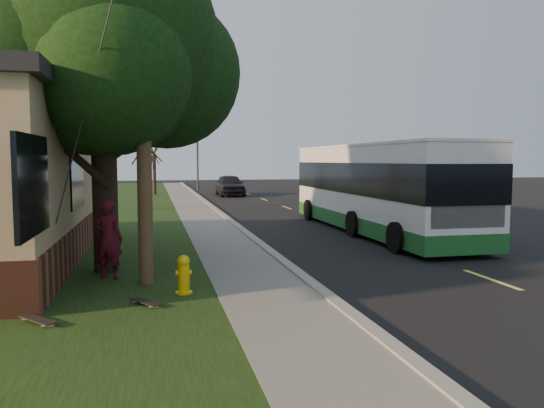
{
  "coord_description": "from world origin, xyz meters",
  "views": [
    {
      "loc": [
        -3.14,
        -10.01,
        2.6
      ],
      "look_at": [
        -0.23,
        2.88,
        1.5
      ],
      "focal_mm": 35.0,
      "sensor_mm": 36.0,
      "label": 1
    }
  ],
  "objects_px": {
    "fire_hydrant": "(184,275)",
    "leafy_tree": "(103,45)",
    "transit_bus": "(376,186)",
    "skateboarder": "(109,239)",
    "skateboard_main": "(145,302)",
    "bare_tree_far": "(154,168)",
    "utility_pole": "(142,57)",
    "bare_tree_near": "(145,169)",
    "distant_car": "(230,185)",
    "traffic_signal": "(197,153)",
    "skateboard_spare": "(38,320)"
  },
  "relations": [
    {
      "from": "fire_hydrant",
      "to": "leafy_tree",
      "type": "relative_size",
      "value": 0.09
    },
    {
      "from": "transit_bus",
      "to": "skateboarder",
      "type": "xyz_separation_m",
      "value": [
        -8.75,
        -6.05,
        -0.75
      ]
    },
    {
      "from": "skateboarder",
      "to": "skateboard_main",
      "type": "relative_size",
      "value": 2.47
    },
    {
      "from": "skateboarder",
      "to": "transit_bus",
      "type": "bearing_deg",
      "value": -120.53
    },
    {
      "from": "bare_tree_far",
      "to": "skateboarder",
      "type": "relative_size",
      "value": 2.36
    },
    {
      "from": "utility_pole",
      "to": "leafy_tree",
      "type": "relative_size",
      "value": 1.16
    },
    {
      "from": "bare_tree_near",
      "to": "distant_car",
      "type": "distance_m",
      "value": 12.05
    },
    {
      "from": "leafy_tree",
      "to": "bare_tree_near",
      "type": "xyz_separation_m",
      "value": [
        0.67,
        15.35,
        -3.02
      ]
    },
    {
      "from": "distant_car",
      "to": "transit_bus",
      "type": "bearing_deg",
      "value": -83.04
    },
    {
      "from": "utility_pole",
      "to": "traffic_signal",
      "type": "height_order",
      "value": "utility_pole"
    },
    {
      "from": "skateboarder",
      "to": "distant_car",
      "type": "height_order",
      "value": "skateboarder"
    },
    {
      "from": "fire_hydrant",
      "to": "transit_bus",
      "type": "distance_m",
      "value": 10.66
    },
    {
      "from": "utility_pole",
      "to": "leafy_tree",
      "type": "distance_m",
      "value": 1.94
    },
    {
      "from": "fire_hydrant",
      "to": "transit_bus",
      "type": "relative_size",
      "value": 0.06
    },
    {
      "from": "bare_tree_far",
      "to": "skateboarder",
      "type": "distance_m",
      "value": 28.39
    },
    {
      "from": "fire_hydrant",
      "to": "distant_car",
      "type": "height_order",
      "value": "distant_car"
    },
    {
      "from": "bare_tree_far",
      "to": "transit_bus",
      "type": "bearing_deg",
      "value": -71.02
    },
    {
      "from": "utility_pole",
      "to": "skateboard_spare",
      "type": "height_order",
      "value": "utility_pole"
    },
    {
      "from": "leafy_tree",
      "to": "skateboarder",
      "type": "distance_m",
      "value": 4.36
    },
    {
      "from": "fire_hydrant",
      "to": "skateboard_main",
      "type": "relative_size",
      "value": 1.07
    },
    {
      "from": "leafy_tree",
      "to": "traffic_signal",
      "type": "xyz_separation_m",
      "value": [
        4.67,
        31.35,
        -2.0
      ]
    },
    {
      "from": "traffic_signal",
      "to": "skateboarder",
      "type": "height_order",
      "value": "traffic_signal"
    },
    {
      "from": "skateboard_spare",
      "to": "distant_car",
      "type": "bearing_deg",
      "value": 76.27
    },
    {
      "from": "skateboarder",
      "to": "skateboard_main",
      "type": "xyz_separation_m",
      "value": [
        0.77,
        -2.32,
        -0.8
      ]
    },
    {
      "from": "traffic_signal",
      "to": "skateboarder",
      "type": "xyz_separation_m",
      "value": [
        -4.58,
        -32.35,
        -2.24
      ]
    },
    {
      "from": "skateboarder",
      "to": "skateboard_main",
      "type": "height_order",
      "value": "skateboarder"
    },
    {
      "from": "bare_tree_near",
      "to": "skateboarder",
      "type": "relative_size",
      "value": 2.52
    },
    {
      "from": "bare_tree_near",
      "to": "bare_tree_far",
      "type": "bearing_deg",
      "value": 87.61
    },
    {
      "from": "bare_tree_near",
      "to": "skateboard_spare",
      "type": "bearing_deg",
      "value": -94.18
    },
    {
      "from": "transit_bus",
      "to": "bare_tree_near",
      "type": "bearing_deg",
      "value": 128.42
    },
    {
      "from": "leafy_tree",
      "to": "bare_tree_far",
      "type": "xyz_separation_m",
      "value": [
        1.17,
        27.35,
        -3.16
      ]
    },
    {
      "from": "utility_pole",
      "to": "traffic_signal",
      "type": "relative_size",
      "value": 1.65
    },
    {
      "from": "bare_tree_near",
      "to": "skateboarder",
      "type": "distance_m",
      "value": 16.41
    },
    {
      "from": "utility_pole",
      "to": "skateboarder",
      "type": "relative_size",
      "value": 5.31
    },
    {
      "from": "traffic_signal",
      "to": "transit_bus",
      "type": "height_order",
      "value": "traffic_signal"
    },
    {
      "from": "leafy_tree",
      "to": "traffic_signal",
      "type": "relative_size",
      "value": 1.42
    },
    {
      "from": "leafy_tree",
      "to": "skateboard_main",
      "type": "bearing_deg",
      "value": -75.34
    },
    {
      "from": "utility_pole",
      "to": "skateboard_spare",
      "type": "relative_size",
      "value": 12.26
    },
    {
      "from": "bare_tree_near",
      "to": "bare_tree_far",
      "type": "relative_size",
      "value": 1.07
    },
    {
      "from": "traffic_signal",
      "to": "skateboarder",
      "type": "distance_m",
      "value": 32.75
    },
    {
      "from": "traffic_signal",
      "to": "transit_bus",
      "type": "relative_size",
      "value": 0.47
    },
    {
      "from": "transit_bus",
      "to": "skateboarder",
      "type": "distance_m",
      "value": 10.66
    },
    {
      "from": "transit_bus",
      "to": "skateboard_main",
      "type": "distance_m",
      "value": 11.66
    },
    {
      "from": "bare_tree_far",
      "to": "traffic_signal",
      "type": "xyz_separation_m",
      "value": [
        3.5,
        4.0,
        1.16
      ]
    },
    {
      "from": "leafy_tree",
      "to": "bare_tree_far",
      "type": "height_order",
      "value": "leafy_tree"
    },
    {
      "from": "utility_pole",
      "to": "distant_car",
      "type": "relative_size",
      "value": 1.97
    },
    {
      "from": "bare_tree_near",
      "to": "transit_bus",
      "type": "bearing_deg",
      "value": -51.58
    },
    {
      "from": "fire_hydrant",
      "to": "leafy_tree",
      "type": "xyz_separation_m",
      "value": [
        -1.57,
        2.65,
        4.73
      ]
    },
    {
      "from": "bare_tree_far",
      "to": "skateboard_spare",
      "type": "xyz_separation_m",
      "value": [
        -1.92,
        -31.38,
        -1.88
      ]
    },
    {
      "from": "traffic_signal",
      "to": "utility_pole",
      "type": "bearing_deg",
      "value": -96.58
    }
  ]
}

